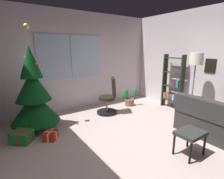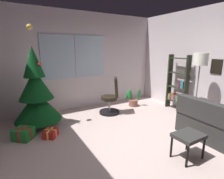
% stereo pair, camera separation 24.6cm
% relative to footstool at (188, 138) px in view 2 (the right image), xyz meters
% --- Properties ---
extents(ground_plane, '(4.71, 5.60, 0.10)m').
position_rel_footstool_xyz_m(ground_plane, '(-0.37, 0.54, -0.42)').
color(ground_plane, '#BCA59F').
extents(wall_back_with_windows, '(4.71, 0.12, 2.80)m').
position_rel_footstool_xyz_m(wall_back_with_windows, '(-0.38, 3.38, 1.04)').
color(wall_back_with_windows, silver).
rests_on(wall_back_with_windows, ground_plane).
extents(footstool, '(0.47, 0.36, 0.43)m').
position_rel_footstool_xyz_m(footstool, '(0.00, 0.00, 0.00)').
color(footstool, '#2C2C2B').
rests_on(footstool, ground_plane).
extents(holiday_tree, '(1.04, 1.04, 2.27)m').
position_rel_footstool_xyz_m(holiday_tree, '(-1.91, 2.57, 0.39)').
color(holiday_tree, '#4C331E').
rests_on(holiday_tree, ground_plane).
extents(gift_box_red, '(0.35, 0.36, 0.17)m').
position_rel_footstool_xyz_m(gift_box_red, '(-1.80, 1.87, -0.29)').
color(gift_box_red, red).
rests_on(gift_box_red, ground_plane).
extents(gift_box_green, '(0.46, 0.46, 0.24)m').
position_rel_footstool_xyz_m(gift_box_green, '(-2.28, 2.07, -0.26)').
color(gift_box_green, '#1E722D').
rests_on(gift_box_green, ground_plane).
extents(gift_box_gold, '(0.32, 0.32, 0.19)m').
position_rel_footstool_xyz_m(gift_box_gold, '(-1.54, 2.94, -0.28)').
color(gift_box_gold, gold).
rests_on(gift_box_gold, ground_plane).
extents(office_chair, '(0.59, 0.58, 1.00)m').
position_rel_footstool_xyz_m(office_chair, '(-0.04, 2.40, 0.02)').
color(office_chair, black).
rests_on(office_chair, ground_plane).
extents(bookshelf, '(0.18, 0.64, 1.60)m').
position_rel_footstool_xyz_m(bookshelf, '(1.77, 1.69, 0.34)').
color(bookshelf, '#262B1E').
rests_on(bookshelf, ground_plane).
extents(floor_lamp, '(0.33, 0.33, 1.67)m').
position_rel_footstool_xyz_m(floor_lamp, '(1.46, 0.88, 1.03)').
color(floor_lamp, slate).
rests_on(floor_lamp, ground_plane).
extents(potted_plant, '(0.46, 0.42, 0.57)m').
position_rel_footstool_xyz_m(potted_plant, '(0.86, 2.62, -0.14)').
color(potted_plant, brown).
rests_on(potted_plant, ground_plane).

